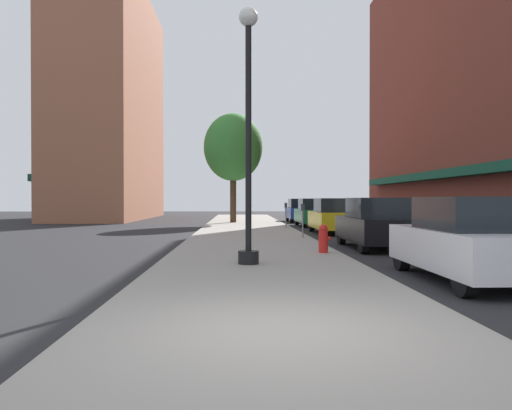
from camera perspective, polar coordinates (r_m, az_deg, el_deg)
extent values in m
plane|color=#232326|center=(24.24, 8.63, -3.18)|extent=(90.00, 90.00, 0.00)
cube|color=gray|center=(24.82, -0.93, -2.95)|extent=(4.80, 50.00, 0.12)
cube|color=#144C38|center=(30.34, 21.56, 3.41)|extent=(0.90, 34.00, 0.50)
cube|color=#9E6047|center=(44.71, -15.91, 10.57)|extent=(6.00, 18.00, 18.69)
cube|color=#144C38|center=(44.98, -20.04, 2.49)|extent=(0.90, 15.30, 0.50)
cylinder|color=black|center=(11.78, -0.85, -5.89)|extent=(0.48, 0.48, 0.30)
cylinder|color=black|center=(11.79, -0.86, 7.51)|extent=(0.14, 0.14, 5.20)
sphere|color=silver|center=(12.43, -0.86, 20.33)|extent=(0.44, 0.44, 0.44)
cylinder|color=red|center=(14.34, 7.55, -4.09)|extent=(0.26, 0.26, 0.62)
sphere|color=red|center=(14.31, 7.55, -2.65)|extent=(0.24, 0.24, 0.24)
cylinder|color=red|center=(14.36, 8.10, -3.72)|extent=(0.12, 0.10, 0.10)
cylinder|color=slate|center=(26.85, 3.37, -1.43)|extent=(0.06, 0.06, 1.05)
cube|color=#33383D|center=(26.83, 3.37, -0.03)|extent=(0.14, 0.09, 0.26)
cylinder|color=slate|center=(19.94, 5.26, -2.14)|extent=(0.06, 0.06, 1.05)
cube|color=#33383D|center=(19.92, 5.27, -0.26)|extent=(0.14, 0.09, 0.26)
cylinder|color=#422D1E|center=(33.03, -2.58, 1.04)|extent=(0.40, 0.40, 3.45)
ellipsoid|color=#387F33|center=(33.20, -2.58, 6.50)|extent=(3.81, 3.81, 4.38)
cylinder|color=black|center=(12.03, 16.01, -5.54)|extent=(0.22, 0.64, 0.64)
cylinder|color=black|center=(12.60, 22.80, -5.29)|extent=(0.22, 0.64, 0.64)
cylinder|color=black|center=(9.06, 22.37, -7.59)|extent=(0.22, 0.64, 0.64)
cube|color=silver|center=(10.79, 22.63, -4.56)|extent=(1.80, 4.30, 0.76)
cube|color=black|center=(10.62, 22.98, -0.87)|extent=(1.56, 2.20, 0.64)
cylinder|color=black|center=(18.46, 9.56, -3.38)|extent=(0.22, 0.64, 0.64)
cylinder|color=black|center=(18.83, 14.22, -3.31)|extent=(0.22, 0.64, 0.64)
cylinder|color=black|center=(15.35, 11.98, -4.20)|extent=(0.22, 0.64, 0.64)
cylinder|color=black|center=(15.80, 17.49, -4.08)|extent=(0.22, 0.64, 0.64)
cube|color=black|center=(17.07, 13.22, -2.64)|extent=(1.80, 4.30, 0.76)
cube|color=black|center=(16.90, 13.36, -0.30)|extent=(1.56, 2.20, 0.64)
cylinder|color=black|center=(25.65, 6.26, -2.25)|extent=(0.22, 0.64, 0.64)
cylinder|color=black|center=(25.92, 9.68, -2.23)|extent=(0.22, 0.64, 0.64)
cylinder|color=black|center=(22.50, 7.44, -2.66)|extent=(0.22, 0.64, 0.64)
cylinder|color=black|center=(22.81, 11.32, -2.62)|extent=(0.22, 0.64, 0.64)
cube|color=gold|center=(24.19, 8.64, -1.67)|extent=(1.80, 4.30, 0.76)
cube|color=black|center=(24.03, 8.71, -0.02)|extent=(1.56, 2.20, 0.64)
cylinder|color=black|center=(31.95, 4.61, -1.68)|extent=(0.22, 0.64, 0.64)
cylinder|color=black|center=(32.17, 7.37, -1.67)|extent=(0.22, 0.64, 0.64)
cylinder|color=black|center=(28.78, 5.35, -1.94)|extent=(0.22, 0.64, 0.64)
cylinder|color=black|center=(29.02, 8.41, -1.92)|extent=(0.22, 0.64, 0.64)
cube|color=#196638|center=(30.46, 6.42, -1.19)|extent=(1.80, 4.30, 0.76)
cube|color=black|center=(30.30, 6.46, 0.12)|extent=(1.56, 2.20, 0.64)
cylinder|color=black|center=(38.16, 3.51, -1.30)|extent=(0.22, 0.64, 0.64)
cylinder|color=black|center=(38.34, 5.84, -1.30)|extent=(0.22, 0.64, 0.64)
cylinder|color=black|center=(34.97, 4.03, -1.48)|extent=(0.22, 0.64, 0.64)
cylinder|color=black|center=(35.17, 6.55, -1.47)|extent=(0.22, 0.64, 0.64)
cube|color=#1E389E|center=(36.64, 4.97, -0.89)|extent=(1.80, 4.30, 0.76)
cube|color=black|center=(36.48, 5.00, 0.21)|extent=(1.56, 2.20, 0.64)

